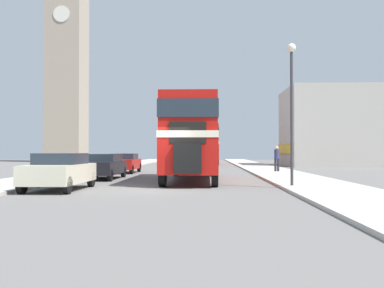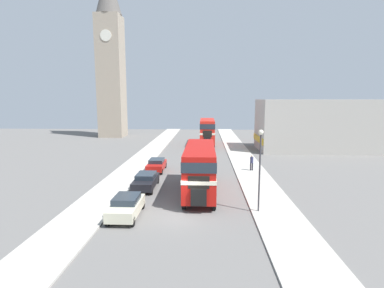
{
  "view_description": "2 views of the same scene",
  "coord_description": "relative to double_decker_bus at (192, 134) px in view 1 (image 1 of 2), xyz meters",
  "views": [
    {
      "loc": [
        2.02,
        -16.84,
        1.52
      ],
      "look_at": [
        1.22,
        5.37,
        1.9
      ],
      "focal_mm": 40.0,
      "sensor_mm": 36.0,
      "label": 1
    },
    {
      "loc": [
        1.65,
        -19.82,
        8.07
      ],
      "look_at": [
        0.0,
        17.55,
        2.44
      ],
      "focal_mm": 28.0,
      "sensor_mm": 36.0,
      "label": 2
    }
  ],
  "objects": [
    {
      "name": "church_tower",
      "position": [
        -19.52,
        38.76,
        15.15
      ],
      "size": [
        5.28,
        5.28,
        34.48
      ],
      "color": "tan",
      "rests_on": "ground_plane"
    },
    {
      "name": "sidewalk_right",
      "position": [
        5.53,
        -5.35,
        -2.38
      ],
      "size": [
        3.5,
        120.0,
        0.12
      ],
      "color": "#B7B2A8",
      "rests_on": "ground_plane"
    },
    {
      "name": "shop_building_block",
      "position": [
        18.26,
        22.73,
        1.57
      ],
      "size": [
        18.68,
        8.76,
        8.01
      ],
      "color": "#B2ADA3",
      "rests_on": "ground_plane"
    },
    {
      "name": "car_parked_far",
      "position": [
        -5.04,
        7.7,
        -1.72
      ],
      "size": [
        1.78,
        4.06,
        1.36
      ],
      "color": "red",
      "rests_on": "ground_plane"
    },
    {
      "name": "double_decker_bus",
      "position": [
        0.0,
        0.0,
        0.0
      ],
      "size": [
        2.53,
        10.04,
        4.06
      ],
      "color": "#B2140F",
      "rests_on": "ground_plane"
    },
    {
      "name": "ground_plane",
      "position": [
        -1.22,
        -5.35,
        -2.44
      ],
      "size": [
        120.0,
        120.0,
        0.0
      ],
      "primitive_type": "plane",
      "color": "slate"
    },
    {
      "name": "car_parked_mid",
      "position": [
        -4.94,
        1.03,
        -1.71
      ],
      "size": [
        1.83,
        4.37,
        1.37
      ],
      "color": "black",
      "rests_on": "ground_plane"
    },
    {
      "name": "pedestrian_walking",
      "position": [
        5.67,
        7.96,
        -1.32
      ],
      "size": [
        0.36,
        0.36,
        1.76
      ],
      "color": "#282833",
      "rests_on": "sidewalk_right"
    },
    {
      "name": "car_parked_near",
      "position": [
        -4.99,
        -5.6,
        -1.68
      ],
      "size": [
        1.84,
        4.03,
        1.44
      ],
      "color": "beige",
      "rests_on": "ground_plane"
    },
    {
      "name": "street_lamp",
      "position": [
        4.28,
        -4.47,
        1.52
      ],
      "size": [
        0.36,
        0.36,
        5.86
      ],
      "color": "#38383D",
      "rests_on": "sidewalk_right"
    },
    {
      "name": "bus_distant",
      "position": [
        0.8,
        27.72,
        0.23
      ],
      "size": [
        2.51,
        9.67,
        4.49
      ],
      "color": "red",
      "rests_on": "ground_plane"
    }
  ]
}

